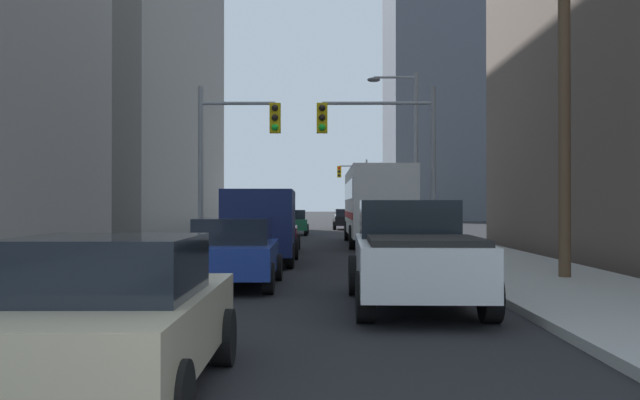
# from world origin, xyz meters

# --- Properties ---
(sidewalk_left) EXTENTS (3.92, 160.00, 0.15)m
(sidewalk_left) POSITION_xyz_m (-5.46, 50.00, 0.07)
(sidewalk_left) COLOR #9E9E99
(sidewalk_left) RESTS_ON ground
(sidewalk_right) EXTENTS (3.92, 160.00, 0.15)m
(sidewalk_right) POSITION_xyz_m (5.46, 50.00, 0.07)
(sidewalk_right) COLOR #9E9E99
(sidewalk_right) RESTS_ON ground
(city_bus) EXTENTS (2.67, 11.51, 3.40)m
(city_bus) POSITION_xyz_m (2.60, 30.26, 1.93)
(city_bus) COLOR silver
(city_bus) RESTS_ON ground
(pickup_truck_white) EXTENTS (2.20, 5.45, 1.90)m
(pickup_truck_white) POSITION_xyz_m (1.87, 10.29, 0.93)
(pickup_truck_white) COLOR white
(pickup_truck_white) RESTS_ON ground
(cargo_van_navy) EXTENTS (2.16, 5.26, 2.26)m
(cargo_van_navy) POSITION_xyz_m (-1.67, 19.67, 1.29)
(cargo_van_navy) COLOR #141E4C
(cargo_van_navy) RESTS_ON ground
(sedan_beige) EXTENTS (1.95, 4.22, 1.52)m
(sedan_beige) POSITION_xyz_m (-1.71, 4.05, 0.77)
(sedan_beige) COLOR #C6B793
(sedan_beige) RESTS_ON ground
(sedan_blue) EXTENTS (1.95, 4.24, 1.52)m
(sedan_blue) POSITION_xyz_m (-1.71, 13.29, 0.77)
(sedan_blue) COLOR navy
(sedan_blue) RESTS_ON ground
(sedan_maroon) EXTENTS (1.95, 4.25, 1.52)m
(sedan_maroon) POSITION_xyz_m (-1.70, 25.49, 0.77)
(sedan_maroon) COLOR maroon
(sedan_maroon) RESTS_ON ground
(sedan_green) EXTENTS (1.95, 4.25, 1.52)m
(sedan_green) POSITION_xyz_m (-1.70, 41.19, 0.77)
(sedan_green) COLOR #195938
(sedan_green) RESTS_ON ground
(sedan_black) EXTENTS (1.95, 4.25, 1.52)m
(sedan_black) POSITION_xyz_m (1.85, 51.33, 0.77)
(sedan_black) COLOR black
(sedan_black) RESTS_ON ground
(traffic_signal_near_left) EXTENTS (2.91, 0.44, 6.00)m
(traffic_signal_near_left) POSITION_xyz_m (-2.89, 22.82, 4.00)
(traffic_signal_near_left) COLOR gray
(traffic_signal_near_left) RESTS_ON ground
(traffic_signal_near_right) EXTENTS (4.19, 0.44, 6.00)m
(traffic_signal_near_right) POSITION_xyz_m (2.30, 22.82, 4.06)
(traffic_signal_near_right) COLOR gray
(traffic_signal_near_right) RESTS_ON ground
(traffic_signal_far_right) EXTENTS (2.79, 0.44, 6.00)m
(traffic_signal_far_right) POSITION_xyz_m (2.95, 64.02, 3.99)
(traffic_signal_far_right) COLOR gray
(traffic_signal_far_right) RESTS_ON ground
(utility_pole_right) EXTENTS (2.20, 0.28, 10.16)m
(utility_pole_right) POSITION_xyz_m (5.85, 14.13, 5.36)
(utility_pole_right) COLOR brown
(utility_pole_right) RESTS_ON ground
(street_lamp_right) EXTENTS (2.17, 0.32, 7.50)m
(street_lamp_right) POSITION_xyz_m (3.87, 28.48, 4.51)
(street_lamp_right) COLOR gray
(street_lamp_right) RESTS_ON ground
(building_left_mid_office) EXTENTS (22.27, 29.25, 27.53)m
(building_left_mid_office) POSITION_xyz_m (-19.90, 47.66, 13.77)
(building_left_mid_office) COLOR gray
(building_left_mid_office) RESTS_ON ground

